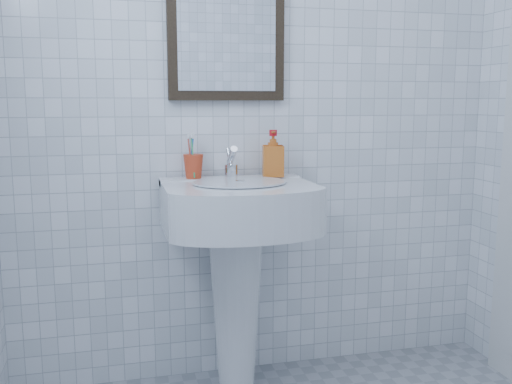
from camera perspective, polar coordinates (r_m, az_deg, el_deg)
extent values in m
cube|color=white|center=(2.53, 0.32, 9.36)|extent=(2.20, 0.02, 2.50)
cone|color=white|center=(2.47, -2.00, -11.33)|extent=(0.24, 0.24, 0.75)
cube|color=white|center=(2.30, -1.79, -1.37)|extent=(0.60, 0.43, 0.18)
cube|color=white|center=(2.45, -2.61, 1.15)|extent=(0.60, 0.11, 0.03)
cylinder|color=silver|center=(2.26, -1.63, 1.00)|extent=(0.37, 0.37, 0.01)
cylinder|color=silver|center=(2.42, -2.50, 2.11)|extent=(0.06, 0.06, 0.06)
cylinder|color=silver|center=(2.40, -2.43, 3.67)|extent=(0.03, 0.11, 0.09)
cylinder|color=silver|center=(2.44, -2.61, 3.22)|extent=(0.04, 0.06, 0.10)
imported|color=#BD4B12|center=(2.46, 1.71, 3.87)|extent=(0.10, 0.11, 0.20)
cube|color=black|center=(2.50, -2.99, 16.24)|extent=(0.50, 0.04, 0.62)
cube|color=white|center=(2.49, -2.90, 16.29)|extent=(0.42, 0.00, 0.54)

